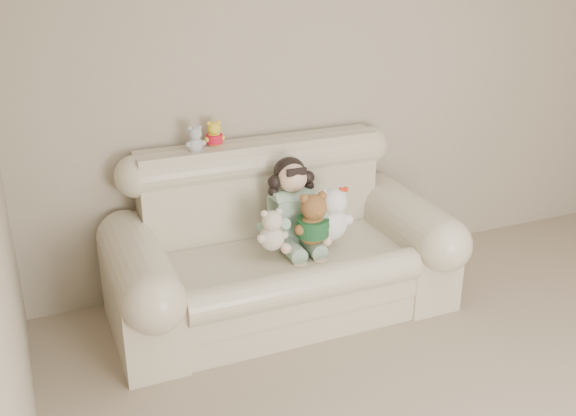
{
  "coord_description": "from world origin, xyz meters",
  "views": [
    {
      "loc": [
        -2.12,
        -1.45,
        2.28
      ],
      "look_at": [
        -0.73,
        1.9,
        0.75
      ],
      "focal_mm": 42.0,
      "sensor_mm": 36.0,
      "label": 1
    }
  ],
  "objects_px": {
    "sofa": "(282,238)",
    "brown_teddy": "(313,214)",
    "seated_child": "(292,202)",
    "cream_teddy": "(272,226)",
    "white_cat": "(333,208)"
  },
  "relations": [
    {
      "from": "white_cat",
      "to": "cream_teddy",
      "type": "bearing_deg",
      "value": 161.4
    },
    {
      "from": "sofa",
      "to": "white_cat",
      "type": "height_order",
      "value": "sofa"
    },
    {
      "from": "seated_child",
      "to": "white_cat",
      "type": "xyz_separation_m",
      "value": [
        0.19,
        -0.18,
        -0.01
      ]
    },
    {
      "from": "brown_teddy",
      "to": "white_cat",
      "type": "relative_size",
      "value": 0.97
    },
    {
      "from": "sofa",
      "to": "brown_teddy",
      "type": "relative_size",
      "value": 5.4
    },
    {
      "from": "sofa",
      "to": "cream_teddy",
      "type": "distance_m",
      "value": 0.2
    },
    {
      "from": "white_cat",
      "to": "cream_teddy",
      "type": "relative_size",
      "value": 1.31
    },
    {
      "from": "brown_teddy",
      "to": "white_cat",
      "type": "height_order",
      "value": "white_cat"
    },
    {
      "from": "sofa",
      "to": "cream_teddy",
      "type": "xyz_separation_m",
      "value": [
        -0.1,
        -0.1,
        0.14
      ]
    },
    {
      "from": "white_cat",
      "to": "sofa",
      "type": "bearing_deg",
      "value": 142.82
    },
    {
      "from": "seated_child",
      "to": "cream_teddy",
      "type": "xyz_separation_m",
      "value": [
        -0.2,
        -0.18,
        -0.05
      ]
    },
    {
      "from": "white_cat",
      "to": "seated_child",
      "type": "bearing_deg",
      "value": 118.73
    },
    {
      "from": "seated_child",
      "to": "cream_teddy",
      "type": "height_order",
      "value": "seated_child"
    },
    {
      "from": "brown_teddy",
      "to": "cream_teddy",
      "type": "xyz_separation_m",
      "value": [
        -0.26,
        0.02,
        -0.04
      ]
    },
    {
      "from": "seated_child",
      "to": "brown_teddy",
      "type": "relative_size",
      "value": 1.47
    }
  ]
}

